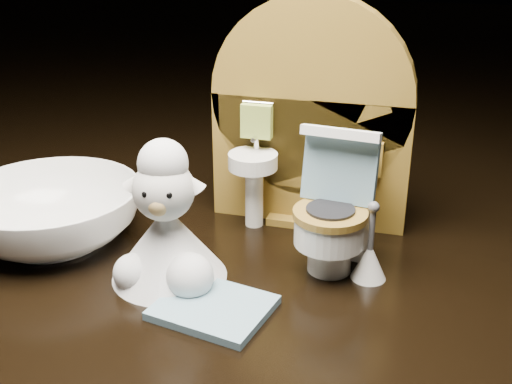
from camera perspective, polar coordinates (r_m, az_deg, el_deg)
backdrop_panel at (r=0.42m, az=4.75°, el=5.73°), size 0.13×0.05×0.15m
toy_toilet at (r=0.38m, az=7.04°, el=-2.22°), size 0.05×0.06×0.08m
bath_mat at (r=0.35m, az=-3.82°, el=-10.22°), size 0.07×0.06×0.00m
toilet_brush at (r=0.37m, az=10.05°, el=-5.84°), size 0.02×0.02×0.05m
plush_lamb at (r=0.36m, az=-7.92°, el=-3.55°), size 0.07×0.07×0.09m
ceramic_bowl at (r=0.43m, az=-17.74°, el=-1.90°), size 0.14×0.14×0.04m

